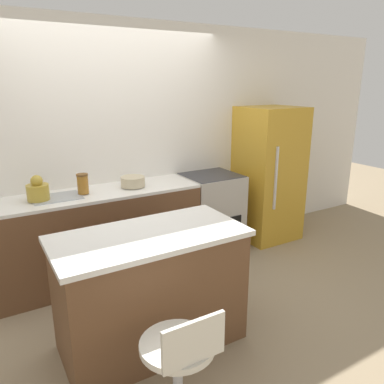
{
  "coord_description": "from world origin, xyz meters",
  "views": [
    {
      "loc": [
        -1.29,
        -3.23,
        1.97
      ],
      "look_at": [
        0.44,
        -0.3,
        0.97
      ],
      "focal_mm": 35.0,
      "sensor_mm": 36.0,
      "label": 1
    }
  ],
  "objects_px": {
    "refrigerator": "(268,174)",
    "kettle": "(38,190)",
    "stool_chair": "(180,367)",
    "mixing_bowl": "(133,182)",
    "oven_range": "(211,212)"
  },
  "relations": [
    {
      "from": "stool_chair",
      "to": "kettle",
      "type": "relative_size",
      "value": 3.42
    },
    {
      "from": "stool_chair",
      "to": "mixing_bowl",
      "type": "height_order",
      "value": "mixing_bowl"
    },
    {
      "from": "oven_range",
      "to": "stool_chair",
      "type": "relative_size",
      "value": 1.16
    },
    {
      "from": "kettle",
      "to": "stool_chair",
      "type": "bearing_deg",
      "value": -78.65
    },
    {
      "from": "refrigerator",
      "to": "kettle",
      "type": "distance_m",
      "value": 2.76
    },
    {
      "from": "stool_chair",
      "to": "kettle",
      "type": "height_order",
      "value": "kettle"
    },
    {
      "from": "refrigerator",
      "to": "stool_chair",
      "type": "distance_m",
      "value": 3.08
    },
    {
      "from": "refrigerator",
      "to": "kettle",
      "type": "height_order",
      "value": "refrigerator"
    },
    {
      "from": "oven_range",
      "to": "refrigerator",
      "type": "relative_size",
      "value": 0.55
    },
    {
      "from": "refrigerator",
      "to": "mixing_bowl",
      "type": "bearing_deg",
      "value": 179.04
    },
    {
      "from": "oven_range",
      "to": "mixing_bowl",
      "type": "relative_size",
      "value": 3.77
    },
    {
      "from": "refrigerator",
      "to": "stool_chair",
      "type": "xyz_separation_m",
      "value": [
        -2.36,
        -1.93,
        -0.45
      ]
    },
    {
      "from": "mixing_bowl",
      "to": "oven_range",
      "type": "bearing_deg",
      "value": 0.45
    },
    {
      "from": "kettle",
      "to": "mixing_bowl",
      "type": "bearing_deg",
      "value": -0.0
    },
    {
      "from": "oven_range",
      "to": "refrigerator",
      "type": "height_order",
      "value": "refrigerator"
    }
  ]
}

